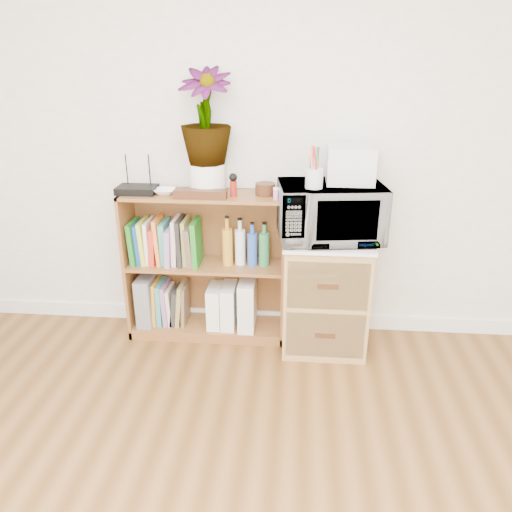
# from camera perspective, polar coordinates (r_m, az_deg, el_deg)

# --- Properties ---
(skirting_board) EXTENTS (4.00, 0.02, 0.10)m
(skirting_board) POSITION_cam_1_polar(r_m,az_deg,el_deg) (3.45, 0.78, -6.99)
(skirting_board) COLOR white
(skirting_board) RESTS_ON ground
(bookshelf) EXTENTS (1.00, 0.30, 0.95)m
(bookshelf) POSITION_cam_1_polar(r_m,az_deg,el_deg) (3.18, -5.68, -1.21)
(bookshelf) COLOR brown
(bookshelf) RESTS_ON ground
(wicker_unit) EXTENTS (0.50, 0.45, 0.70)m
(wicker_unit) POSITION_cam_1_polar(r_m,az_deg,el_deg) (3.11, 7.88, -4.34)
(wicker_unit) COLOR #9E7542
(wicker_unit) RESTS_ON ground
(microwave) EXTENTS (0.63, 0.47, 0.32)m
(microwave) POSITION_cam_1_polar(r_m,az_deg,el_deg) (2.91, 8.44, 5.00)
(microwave) COLOR white
(microwave) RESTS_ON wicker_unit
(pen_cup) EXTENTS (0.10, 0.10, 0.11)m
(pen_cup) POSITION_cam_1_polar(r_m,az_deg,el_deg) (2.76, 6.67, 8.83)
(pen_cup) COLOR silver
(pen_cup) RESTS_ON microwave
(small_appliance) EXTENTS (0.26, 0.22, 0.21)m
(small_appliance) POSITION_cam_1_polar(r_m,az_deg,el_deg) (2.89, 10.75, 10.22)
(small_appliance) COLOR silver
(small_appliance) RESTS_ON microwave
(router) EXTENTS (0.23, 0.16, 0.04)m
(router) POSITION_cam_1_polar(r_m,az_deg,el_deg) (3.10, -13.44, 7.39)
(router) COLOR black
(router) RESTS_ON bookshelf
(white_bowl) EXTENTS (0.13, 0.13, 0.03)m
(white_bowl) POSITION_cam_1_polar(r_m,az_deg,el_deg) (3.04, -10.35, 7.26)
(white_bowl) COLOR white
(white_bowl) RESTS_ON bookshelf
(plant_pot) EXTENTS (0.21, 0.21, 0.18)m
(plant_pot) POSITION_cam_1_polar(r_m,az_deg,el_deg) (3.01, -5.56, 8.81)
(plant_pot) COLOR white
(plant_pot) RESTS_ON bookshelf
(potted_plant) EXTENTS (0.30, 0.30, 0.54)m
(potted_plant) POSITION_cam_1_polar(r_m,az_deg,el_deg) (2.95, -5.82, 15.59)
(potted_plant) COLOR #2B6D2E
(potted_plant) RESTS_ON plant_pot
(trinket_box) EXTENTS (0.31, 0.08, 0.05)m
(trinket_box) POSITION_cam_1_polar(r_m,az_deg,el_deg) (2.92, -6.37, 7.05)
(trinket_box) COLOR #3A200F
(trinket_box) RESTS_ON bookshelf
(kokeshi_doll) EXTENTS (0.04, 0.04, 0.09)m
(kokeshi_doll) POSITION_cam_1_polar(r_m,az_deg,el_deg) (2.94, -2.61, 7.69)
(kokeshi_doll) COLOR maroon
(kokeshi_doll) RESTS_ON bookshelf
(wooden_bowl) EXTENTS (0.12, 0.12, 0.07)m
(wooden_bowl) POSITION_cam_1_polar(r_m,az_deg,el_deg) (2.97, 1.07, 7.66)
(wooden_bowl) COLOR #3B1B10
(wooden_bowl) RESTS_ON bookshelf
(paint_jars) EXTENTS (0.12, 0.04, 0.06)m
(paint_jars) POSITION_cam_1_polar(r_m,az_deg,el_deg) (2.87, 2.94, 7.02)
(paint_jars) COLOR #CF7379
(paint_jars) RESTS_ON bookshelf
(file_box) EXTENTS (0.10, 0.26, 0.32)m
(file_box) POSITION_cam_1_polar(r_m,az_deg,el_deg) (3.37, -12.28, -4.73)
(file_box) COLOR slate
(file_box) RESTS_ON bookshelf
(magazine_holder_left) EXTENTS (0.09, 0.22, 0.27)m
(magazine_holder_left) POSITION_cam_1_polar(r_m,az_deg,el_deg) (3.28, -4.69, -5.65)
(magazine_holder_left) COLOR white
(magazine_holder_left) RESTS_ON bookshelf
(magazine_holder_mid) EXTENTS (0.09, 0.22, 0.28)m
(magazine_holder_mid) POSITION_cam_1_polar(r_m,az_deg,el_deg) (3.26, -3.09, -5.65)
(magazine_holder_mid) COLOR white
(magazine_holder_mid) RESTS_ON bookshelf
(magazine_holder_right) EXTENTS (0.10, 0.26, 0.33)m
(magazine_holder_right) POSITION_cam_1_polar(r_m,az_deg,el_deg) (3.24, -0.99, -5.39)
(magazine_holder_right) COLOR silver
(magazine_holder_right) RESTS_ON bookshelf
(cookbooks) EXTENTS (0.43, 0.20, 0.29)m
(cookbooks) POSITION_cam_1_polar(r_m,az_deg,el_deg) (3.17, -10.15, 1.59)
(cookbooks) COLOR #1D6E1F
(cookbooks) RESTS_ON bookshelf
(liquor_bottles) EXTENTS (0.29, 0.07, 0.31)m
(liquor_bottles) POSITION_cam_1_polar(r_m,az_deg,el_deg) (3.08, -1.23, 1.48)
(liquor_bottles) COLOR #C78A25
(liquor_bottles) RESTS_ON bookshelf
(lower_books) EXTENTS (0.22, 0.19, 0.29)m
(lower_books) POSITION_cam_1_polar(r_m,az_deg,el_deg) (3.34, -9.67, -5.30)
(lower_books) COLOR gold
(lower_books) RESTS_ON bookshelf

